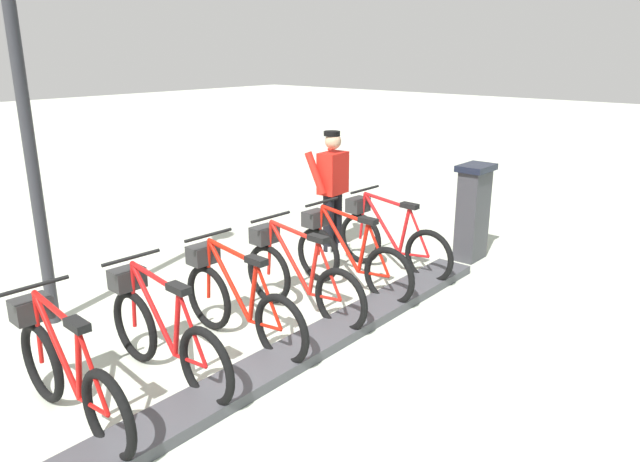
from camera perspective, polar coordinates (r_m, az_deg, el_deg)
The scene contains 11 objects.
ground_plane at distance 5.62m, azimuth -1.86°, elevation -11.79°, with size 60.00×60.00×0.00m, color beige.
dock_rail_base at distance 5.60m, azimuth -1.87°, elevation -11.34°, with size 0.44×5.85×0.10m, color #47474C.
payment_kiosk at distance 8.09m, azimuth 14.39°, elevation 1.89°, with size 0.36×0.52×1.28m.
bike_docked_0 at distance 7.50m, azimuth 6.55°, elevation -0.75°, with size 1.72×0.54×1.02m.
bike_docked_1 at distance 6.85m, azimuth 2.59°, elevation -2.40°, with size 1.72×0.54×1.02m.
bike_docked_2 at distance 6.25m, azimuth -2.17°, elevation -4.36°, with size 1.72×0.54×1.02m.
bike_docked_3 at distance 5.71m, azimuth -7.92°, elevation -6.68°, with size 1.72×0.54×1.02m.
bike_docked_4 at distance 5.25m, azimuth -14.86°, elevation -9.35°, with size 1.72×0.54×1.02m.
bike_docked_5 at distance 4.89m, azimuth -23.09°, elevation -12.29°, with size 1.72×0.54×1.02m.
worker_near_rack at distance 8.12m, azimuth 1.18°, elevation 4.25°, with size 0.48×0.64×1.66m.
lamp_post at distance 6.27m, azimuth -27.26°, elevation 16.32°, with size 0.32×0.32×4.38m.
Camera 1 is at (-3.33, 3.63, 2.72)m, focal length 33.47 mm.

